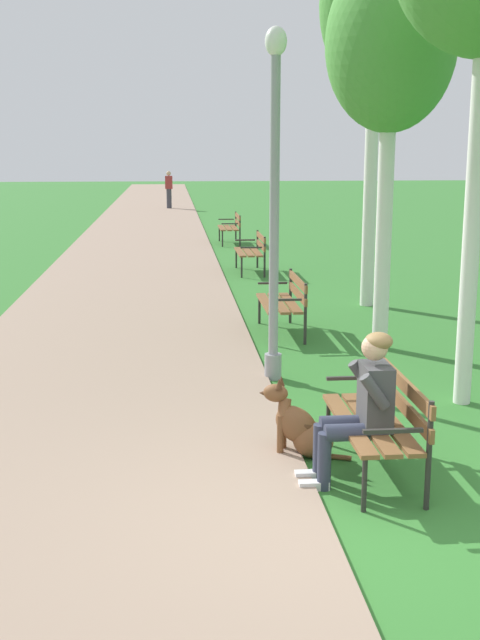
# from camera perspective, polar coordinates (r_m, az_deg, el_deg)

# --- Properties ---
(ground_plane) EXTENTS (120.00, 120.00, 0.00)m
(ground_plane) POSITION_cam_1_polar(r_m,az_deg,el_deg) (6.01, 7.82, -14.22)
(ground_plane) COLOR #33752D
(paved_path) EXTENTS (3.82, 60.00, 0.04)m
(paved_path) POSITION_cam_1_polar(r_m,az_deg,el_deg) (29.38, -6.58, 6.94)
(paved_path) COLOR gray
(paved_path) RESTS_ON ground
(park_bench_near) EXTENTS (0.55, 1.50, 0.85)m
(park_bench_near) POSITION_cam_1_polar(r_m,az_deg,el_deg) (6.72, 10.01, -6.68)
(park_bench_near) COLOR brown
(park_bench_near) RESTS_ON ground
(park_bench_mid) EXTENTS (0.55, 1.50, 0.85)m
(park_bench_mid) POSITION_cam_1_polar(r_m,az_deg,el_deg) (11.63, 3.23, 1.51)
(park_bench_mid) COLOR brown
(park_bench_mid) RESTS_ON ground
(park_bench_far) EXTENTS (0.55, 1.50, 0.85)m
(park_bench_far) POSITION_cam_1_polar(r_m,az_deg,el_deg) (17.37, 0.90, 5.07)
(park_bench_far) COLOR brown
(park_bench_far) RESTS_ON ground
(park_bench_furthest) EXTENTS (0.55, 1.50, 0.85)m
(park_bench_furthest) POSITION_cam_1_polar(r_m,az_deg,el_deg) (22.64, -0.62, 6.73)
(park_bench_furthest) COLOR brown
(park_bench_furthest) RESTS_ON ground
(person_seated_on_near_bench) EXTENTS (0.74, 0.49, 1.25)m
(person_seated_on_near_bench) POSITION_cam_1_polar(r_m,az_deg,el_deg) (6.46, 8.66, -5.82)
(person_seated_on_near_bench) COLOR #33384C
(person_seated_on_near_bench) RESTS_ON ground
(dog_brown) EXTENTS (0.80, 0.44, 0.71)m
(dog_brown) POSITION_cam_1_polar(r_m,az_deg,el_deg) (7.09, 4.39, -7.67)
(dog_brown) COLOR brown
(dog_brown) RESTS_ON ground
(lamp_post_near) EXTENTS (0.24, 0.24, 3.94)m
(lamp_post_near) POSITION_cam_1_polar(r_m,az_deg,el_deg) (9.09, 2.46, 8.25)
(lamp_post_near) COLOR gray
(lamp_post_near) RESTS_ON ground
(birch_tree_third) EXTENTS (1.65, 1.76, 5.06)m
(birch_tree_third) POSITION_cam_1_polar(r_m,az_deg,el_deg) (10.78, 10.68, 18.56)
(birch_tree_third) COLOR silver
(birch_tree_third) RESTS_ON ground
(birch_tree_fourth) EXTENTS (1.83, 1.57, 6.24)m
(birch_tree_fourth) POSITION_cam_1_polar(r_m,az_deg,el_deg) (13.89, 9.66, 20.94)
(birch_tree_fourth) COLOR silver
(birch_tree_fourth) RESTS_ON ground
(pedestrian_distant) EXTENTS (0.32, 0.22, 1.65)m
(pedestrian_distant) POSITION_cam_1_polar(r_m,az_deg,el_deg) (35.70, -5.08, 9.21)
(pedestrian_distant) COLOR #383842
(pedestrian_distant) RESTS_ON ground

